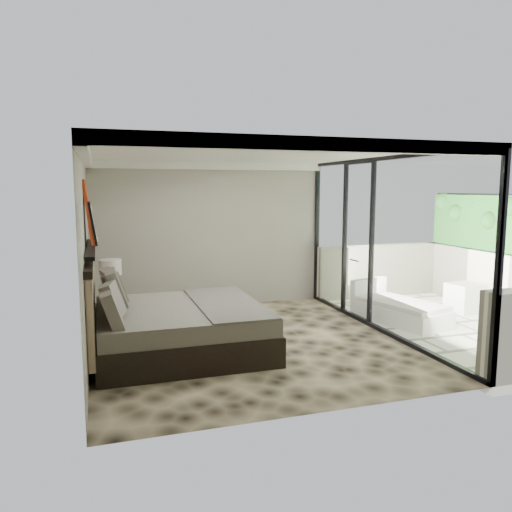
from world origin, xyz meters
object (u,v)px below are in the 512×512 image
object	(u,v)px
nightstand	(109,316)
lounger	(398,310)
bed	(173,325)
ottoman	(464,298)
table_lamp	(111,274)

from	to	relation	value
nightstand	lounger	bearing A→B (deg)	1.35
nightstand	lounger	size ratio (longest dim) A/B	0.26
bed	lounger	bearing A→B (deg)	6.87
bed	ottoman	world-z (taller)	bed
table_lamp	bed	bearing A→B (deg)	-60.12
table_lamp	lounger	xyz separation A→B (m)	(4.79, -0.90, -0.74)
table_lamp	ottoman	world-z (taller)	table_lamp
ottoman	lounger	world-z (taller)	lounger
bed	lounger	size ratio (longest dim) A/B	1.34
ottoman	lounger	size ratio (longest dim) A/B	0.29
nightstand	ottoman	bearing A→B (deg)	5.82
bed	table_lamp	size ratio (longest dim) A/B	3.69
ottoman	nightstand	bearing A→B (deg)	173.57
bed	table_lamp	bearing A→B (deg)	119.88
table_lamp	ottoman	bearing A→B (deg)	-6.17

